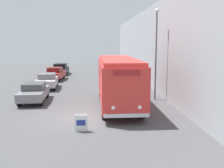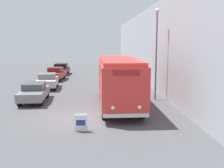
% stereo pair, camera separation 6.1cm
% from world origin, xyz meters
% --- Properties ---
extents(ground_plane, '(80.00, 80.00, 0.00)m').
position_xyz_m(ground_plane, '(0.00, 0.00, 0.00)').
color(ground_plane, '#4C4C4F').
extents(building_wall_right, '(0.30, 60.00, 7.96)m').
position_xyz_m(building_wall_right, '(6.46, 10.00, 3.98)').
color(building_wall_right, '#9EA3A8').
rests_on(building_wall_right, ground_plane).
extents(vintage_bus, '(2.57, 9.42, 3.35)m').
position_xyz_m(vintage_bus, '(2.46, 2.88, 1.87)').
color(vintage_bus, black).
rests_on(vintage_bus, ground_plane).
extents(sign_board, '(0.65, 0.33, 0.86)m').
position_xyz_m(sign_board, '(0.09, -2.43, 0.42)').
color(sign_board, gray).
rests_on(sign_board, ground_plane).
extents(streetlamp, '(0.36, 0.36, 6.95)m').
position_xyz_m(streetlamp, '(5.53, 4.64, 4.46)').
color(streetlamp, '#595E60').
rests_on(streetlamp, ground_plane).
extents(parked_car_near, '(1.90, 4.36, 1.42)m').
position_xyz_m(parked_car_near, '(-3.77, 4.58, 0.74)').
color(parked_car_near, black).
rests_on(parked_car_near, ground_plane).
extents(parked_car_mid, '(2.09, 4.17, 1.47)m').
position_xyz_m(parked_car_mid, '(-3.80, 10.39, 0.76)').
color(parked_car_mid, black).
rests_on(parked_car_mid, ground_plane).
extents(parked_car_far, '(2.16, 4.40, 1.53)m').
position_xyz_m(parked_car_far, '(-3.88, 16.29, 0.78)').
color(parked_car_far, black).
rests_on(parked_car_far, ground_plane).
extents(parked_car_distant, '(2.07, 4.64, 1.54)m').
position_xyz_m(parked_car_distant, '(-3.92, 21.91, 0.76)').
color(parked_car_distant, black).
rests_on(parked_car_distant, ground_plane).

